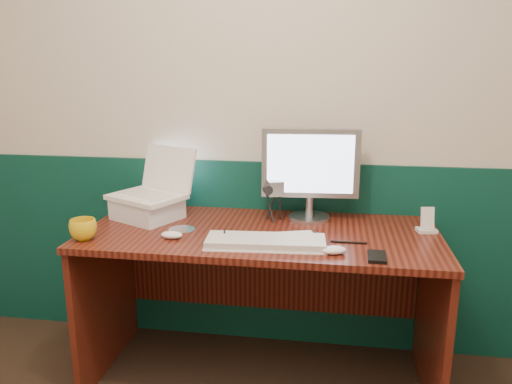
% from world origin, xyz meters
% --- Properties ---
extents(back_wall, '(3.50, 0.04, 2.50)m').
position_xyz_m(back_wall, '(0.00, 1.75, 1.25)').
color(back_wall, beige).
rests_on(back_wall, ground).
extents(wainscot, '(3.48, 0.02, 1.00)m').
position_xyz_m(wainscot, '(0.00, 1.74, 0.50)').
color(wainscot, '#07332C').
rests_on(wainscot, ground).
extents(desk, '(1.60, 0.70, 0.75)m').
position_xyz_m(desk, '(0.12, 1.38, 0.38)').
color(desk, '#360F09').
rests_on(desk, ground).
extents(laptop_riser, '(0.37, 0.35, 0.10)m').
position_xyz_m(laptop_riser, '(-0.46, 1.48, 0.80)').
color(laptop_riser, white).
rests_on(laptop_riser, desk).
extents(laptop, '(0.41, 0.38, 0.28)m').
position_xyz_m(laptop, '(-0.46, 1.48, 0.99)').
color(laptop, white).
rests_on(laptop, laptop_riser).
extents(monitor, '(0.47, 0.16, 0.46)m').
position_xyz_m(monitor, '(0.33, 1.59, 0.98)').
color(monitor, '#A9A8AD').
rests_on(monitor, desk).
extents(keyboard, '(0.50, 0.20, 0.03)m').
position_xyz_m(keyboard, '(0.17, 1.19, 0.76)').
color(keyboard, silver).
rests_on(keyboard, desk).
extents(mouse_right, '(0.11, 0.08, 0.03)m').
position_xyz_m(mouse_right, '(0.45, 1.14, 0.77)').
color(mouse_right, white).
rests_on(mouse_right, desk).
extents(mouse_left, '(0.10, 0.06, 0.03)m').
position_xyz_m(mouse_left, '(-0.25, 1.22, 0.77)').
color(mouse_left, white).
rests_on(mouse_left, desk).
extents(mug, '(0.15, 0.15, 0.09)m').
position_xyz_m(mug, '(-0.62, 1.15, 0.80)').
color(mug, gold).
rests_on(mug, desk).
extents(camcorder, '(0.14, 0.17, 0.22)m').
position_xyz_m(camcorder, '(0.16, 1.55, 0.86)').
color(camcorder, '#A9A9AE').
rests_on(camcorder, desk).
extents(cd_spindle, '(0.11, 0.11, 0.02)m').
position_xyz_m(cd_spindle, '(-0.01, 1.22, 0.76)').
color(cd_spindle, '#ADB2BE').
rests_on(cd_spindle, desk).
extents(cd_loose_a, '(0.12, 0.12, 0.00)m').
position_xyz_m(cd_loose_a, '(-0.24, 1.35, 0.75)').
color(cd_loose_a, silver).
rests_on(cd_loose_a, desk).
extents(cd_loose_b, '(0.12, 0.12, 0.00)m').
position_xyz_m(cd_loose_b, '(0.33, 1.36, 0.75)').
color(cd_loose_b, silver).
rests_on(cd_loose_b, desk).
extents(pen, '(0.15, 0.01, 0.01)m').
position_xyz_m(pen, '(0.51, 1.28, 0.75)').
color(pen, black).
rests_on(pen, desk).
extents(papers, '(0.18, 0.15, 0.00)m').
position_xyz_m(papers, '(0.28, 1.34, 0.75)').
color(papers, silver).
rests_on(papers, desk).
extents(dock, '(0.09, 0.08, 0.02)m').
position_xyz_m(dock, '(0.86, 1.48, 0.76)').
color(dock, silver).
rests_on(dock, desk).
extents(music_player, '(0.06, 0.04, 0.10)m').
position_xyz_m(music_player, '(0.86, 1.48, 0.82)').
color(music_player, silver).
rests_on(music_player, dock).
extents(pda, '(0.07, 0.12, 0.01)m').
position_xyz_m(pda, '(0.61, 1.12, 0.76)').
color(pda, black).
rests_on(pda, desk).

